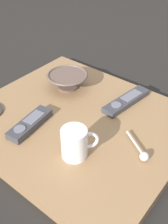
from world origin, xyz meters
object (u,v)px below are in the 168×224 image
Objects in this scene: cereal_bowl at (68,80)px; coffee_mug at (75,143)px; tv_remote_near at (30,124)px; tv_remote_far at (127,101)px; teaspoon at (143,154)px.

cereal_bowl is 0.34m from coffee_mug.
tv_remote_near is 0.33m from tv_remote_far.
cereal_bowl is 1.68× the size of coffee_mug.
tv_remote_far is at bearing -48.37° from teaspoon.
cereal_bowl is 0.89× the size of tv_remote_near.
cereal_bowl is 1.48× the size of teaspoon.
tv_remote_near is at bearing 103.28° from cereal_bowl.
teaspoon is (-0.39, 0.14, -0.02)m from cereal_bowl.
cereal_bowl is 0.23m from tv_remote_far.
cereal_bowl is at bearing -19.16° from teaspoon.
tv_remote_near is at bearing 60.12° from tv_remote_far.
cereal_bowl is 0.41m from teaspoon.
cereal_bowl is 0.25m from tv_remote_near.
tv_remote_near is (0.18, -0.00, -0.03)m from coffee_mug.
tv_remote_near is (-0.06, 0.24, -0.02)m from cereal_bowl.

